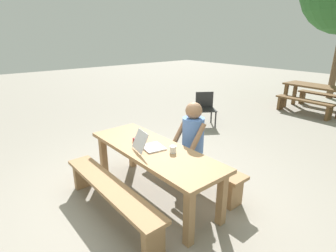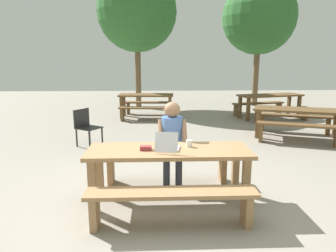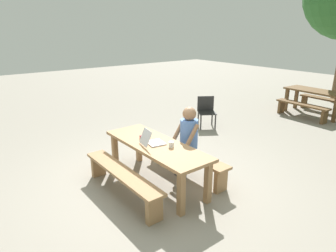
{
  "view_description": "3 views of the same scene",
  "coord_description": "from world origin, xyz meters",
  "px_view_note": "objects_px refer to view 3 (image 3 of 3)",
  "views": [
    {
      "loc": [
        2.54,
        -1.87,
        2.11
      ],
      "look_at": [
        -0.0,
        0.25,
        0.97
      ],
      "focal_mm": 28.27,
      "sensor_mm": 36.0,
      "label": 1
    },
    {
      "loc": [
        -0.16,
        -3.88,
        1.85
      ],
      "look_at": [
        -0.0,
        0.25,
        0.97
      ],
      "focal_mm": 33.59,
      "sensor_mm": 36.0,
      "label": 2
    },
    {
      "loc": [
        3.65,
        -2.6,
        2.5
      ],
      "look_at": [
        -0.0,
        0.25,
        0.97
      ],
      "focal_mm": 31.67,
      "sensor_mm": 36.0,
      "label": 3
    }
  ],
  "objects_px": {
    "person_seated": "(187,136)",
    "picnic_table_mid": "(316,94)",
    "laptop": "(152,141)",
    "coffee_mug": "(171,144)",
    "picnic_table_front": "(156,150)",
    "small_pouch": "(144,137)",
    "plastic_chair": "(206,111)"
  },
  "relations": [
    {
      "from": "picnic_table_front",
      "to": "coffee_mug",
      "type": "bearing_deg",
      "value": 21.23
    },
    {
      "from": "laptop",
      "to": "coffee_mug",
      "type": "distance_m",
      "value": 0.34
    },
    {
      "from": "person_seated",
      "to": "picnic_table_mid",
      "type": "xyz_separation_m",
      "value": [
        -0.55,
        5.58,
        -0.11
      ]
    },
    {
      "from": "picnic_table_front",
      "to": "person_seated",
      "type": "height_order",
      "value": "person_seated"
    },
    {
      "from": "small_pouch",
      "to": "picnic_table_mid",
      "type": "height_order",
      "value": "small_pouch"
    },
    {
      "from": "laptop",
      "to": "picnic_table_mid",
      "type": "xyz_separation_m",
      "value": [
        -0.45,
        6.27,
        -0.15
      ]
    },
    {
      "from": "person_seated",
      "to": "coffee_mug",
      "type": "bearing_deg",
      "value": -69.28
    },
    {
      "from": "small_pouch",
      "to": "coffee_mug",
      "type": "height_order",
      "value": "coffee_mug"
    },
    {
      "from": "laptop",
      "to": "person_seated",
      "type": "bearing_deg",
      "value": -87.97
    },
    {
      "from": "plastic_chair",
      "to": "picnic_table_front",
      "type": "bearing_deg",
      "value": -116.08
    },
    {
      "from": "coffee_mug",
      "to": "plastic_chair",
      "type": "relative_size",
      "value": 0.11
    },
    {
      "from": "plastic_chair",
      "to": "person_seated",
      "type": "bearing_deg",
      "value": -108.42
    },
    {
      "from": "picnic_table_mid",
      "to": "small_pouch",
      "type": "bearing_deg",
      "value": -84.77
    },
    {
      "from": "picnic_table_front",
      "to": "plastic_chair",
      "type": "bearing_deg",
      "value": 120.5
    },
    {
      "from": "picnic_table_front",
      "to": "person_seated",
      "type": "relative_size",
      "value": 1.68
    },
    {
      "from": "plastic_chair",
      "to": "small_pouch",
      "type": "bearing_deg",
      "value": -120.96
    },
    {
      "from": "person_seated",
      "to": "picnic_table_mid",
      "type": "distance_m",
      "value": 5.61
    },
    {
      "from": "small_pouch",
      "to": "plastic_chair",
      "type": "height_order",
      "value": "plastic_chair"
    },
    {
      "from": "laptop",
      "to": "picnic_table_mid",
      "type": "distance_m",
      "value": 6.29
    },
    {
      "from": "coffee_mug",
      "to": "person_seated",
      "type": "bearing_deg",
      "value": 110.72
    },
    {
      "from": "laptop",
      "to": "person_seated",
      "type": "relative_size",
      "value": 0.33
    },
    {
      "from": "laptop",
      "to": "small_pouch",
      "type": "bearing_deg",
      "value": 2.1
    },
    {
      "from": "picnic_table_front",
      "to": "small_pouch",
      "type": "xyz_separation_m",
      "value": [
        -0.3,
        -0.03,
        0.13
      ]
    },
    {
      "from": "person_seated",
      "to": "plastic_chair",
      "type": "xyz_separation_m",
      "value": [
        -1.75,
        2.22,
        -0.3
      ]
    },
    {
      "from": "laptop",
      "to": "picnic_table_mid",
      "type": "bearing_deg",
      "value": -76.02
    },
    {
      "from": "coffee_mug",
      "to": "small_pouch",
      "type": "bearing_deg",
      "value": -166.35
    },
    {
      "from": "person_seated",
      "to": "picnic_table_mid",
      "type": "relative_size",
      "value": 0.7
    },
    {
      "from": "picnic_table_front",
      "to": "laptop",
      "type": "xyz_separation_m",
      "value": [
        -0.02,
        -0.07,
        0.17
      ]
    },
    {
      "from": "laptop",
      "to": "person_seated",
      "type": "distance_m",
      "value": 0.69
    },
    {
      "from": "laptop",
      "to": "plastic_chair",
      "type": "height_order",
      "value": "laptop"
    },
    {
      "from": "picnic_table_front",
      "to": "laptop",
      "type": "height_order",
      "value": "laptop"
    },
    {
      "from": "coffee_mug",
      "to": "picnic_table_mid",
      "type": "relative_size",
      "value": 0.05
    }
  ]
}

